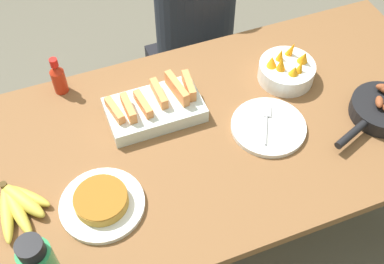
% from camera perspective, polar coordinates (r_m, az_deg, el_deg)
% --- Properties ---
extents(ground_plane, '(14.00, 14.00, 0.00)m').
position_cam_1_polar(ground_plane, '(2.11, 0.00, -13.09)').
color(ground_plane, '#666051').
extents(dining_table, '(1.81, 0.80, 0.74)m').
position_cam_1_polar(dining_table, '(1.55, 0.00, -2.90)').
color(dining_table, brown).
rests_on(dining_table, ground_plane).
extents(banana_bunch, '(0.15, 0.20, 0.04)m').
position_cam_1_polar(banana_bunch, '(1.41, -19.91, -8.09)').
color(banana_bunch, gold).
rests_on(banana_bunch, dining_table).
extents(melon_tray, '(0.30, 0.17, 0.10)m').
position_cam_1_polar(melon_tray, '(1.52, -4.42, 2.93)').
color(melon_tray, silver).
rests_on(melon_tray, dining_table).
extents(skillet, '(0.32, 0.20, 0.08)m').
position_cam_1_polar(skillet, '(1.62, 21.51, 2.48)').
color(skillet, black).
rests_on(skillet, dining_table).
extents(frittata_plate_center, '(0.24, 0.24, 0.05)m').
position_cam_1_polar(frittata_plate_center, '(1.35, -10.65, -8.21)').
color(frittata_plate_center, white).
rests_on(frittata_plate_center, dining_table).
extents(empty_plate_far_left, '(0.23, 0.23, 0.02)m').
position_cam_1_polar(empty_plate_far_left, '(1.51, 9.04, 0.62)').
color(empty_plate_far_left, white).
rests_on(empty_plate_far_left, dining_table).
extents(fruit_bowl_citrus, '(0.19, 0.19, 0.12)m').
position_cam_1_polar(fruit_bowl_citrus, '(1.65, 11.16, 7.22)').
color(fruit_bowl_citrus, white).
rests_on(fruit_bowl_citrus, dining_table).
extents(hot_sauce_bottle, '(0.05, 0.05, 0.14)m').
position_cam_1_polar(hot_sauce_bottle, '(1.62, -15.58, 6.26)').
color(hot_sauce_bottle, '#B72814').
rests_on(hot_sauce_bottle, dining_table).
extents(person_figure, '(0.36, 0.36, 1.13)m').
position_cam_1_polar(person_figure, '(2.15, 0.31, 9.48)').
color(person_figure, black).
rests_on(person_figure, ground_plane).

